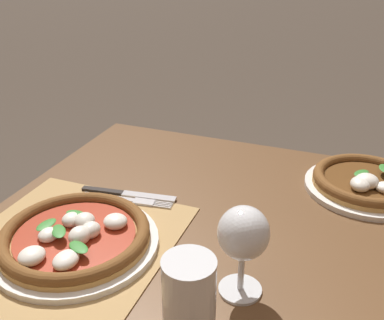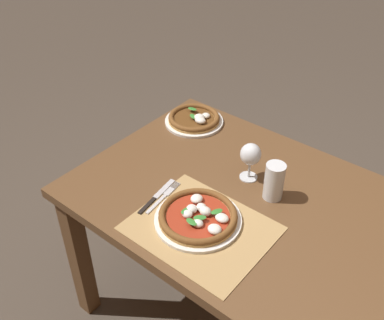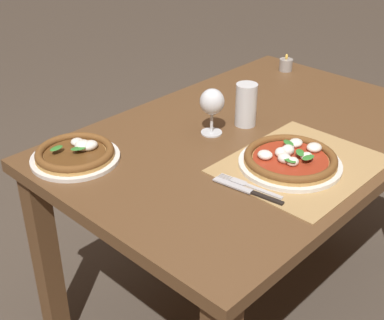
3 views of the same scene
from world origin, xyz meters
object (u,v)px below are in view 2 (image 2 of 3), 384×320
Objects in this scene: fork at (163,197)px; pizza_far at (194,119)px; knife at (157,196)px; wine_glass at (251,156)px; pint_glass at (274,182)px; pizza_near at (198,217)px.

pizza_far is at bearing 116.51° from fork.
knife is at bearing -66.21° from pizza_far.
wine_glass is 0.14m from pint_glass.
knife reaches higher than fork.
pizza_near is at bearing -115.55° from pint_glass.
pizza_near is at bearing -4.36° from fork.
pizza_near is 1.95× the size of wine_glass.
wine_glass reaches higher than pint_glass.
wine_glass is at bearing -23.23° from pizza_far.
pizza_far is at bearing 130.10° from pizza_near.
pint_glass reaches higher than pizza_far.
pizza_far reaches higher than knife.
knife is (-0.02, -0.01, 0.00)m from fork.
wine_glass reaches higher than fork.
pint_glass is at bearing 39.62° from knife.
pizza_far is 0.46m from wine_glass.
knife is at bearing -153.83° from fork.
pint_glass reaches higher than knife.
fork is at bearing -63.49° from pizza_far.
fork is (0.24, -0.47, -0.01)m from pizza_far.
knife is at bearing -140.38° from pint_glass.
pizza_near reaches higher than pizza_far.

